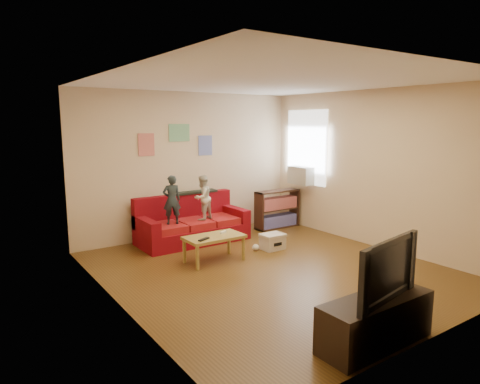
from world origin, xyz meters
TOP-DOWN VIEW (x-y plane):
  - room_shell at (0.00, 0.00)m, footprint 4.52×5.02m
  - sofa at (-0.23, 2.03)m, footprint 1.96×0.90m
  - child_a at (-0.68, 1.87)m, footprint 0.35×0.28m
  - child_b at (-0.08, 1.87)m, footprint 0.47×0.42m
  - coffee_table at (-0.49, 0.80)m, footprint 0.91×0.50m
  - remote at (-0.74, 0.68)m, footprint 0.22×0.13m
  - game_controller at (-0.29, 0.85)m, footprint 0.14×0.09m
  - bookshelf at (1.70, 1.92)m, footprint 0.97×0.29m
  - window at (2.22, 1.65)m, footprint 0.04×1.08m
  - ac_unit at (2.10, 1.65)m, footprint 0.28×0.55m
  - artwork_left at (-0.85, 2.48)m, footprint 0.30×0.01m
  - artwork_center at (-0.20, 2.48)m, footprint 0.42×0.01m
  - artwork_right at (0.35, 2.48)m, footprint 0.30×0.01m
  - file_box at (0.66, 0.78)m, footprint 0.39×0.30m
  - tv_stand at (-0.51, -2.25)m, footprint 1.27×0.43m
  - television at (-0.51, -2.25)m, footprint 1.05×0.32m
  - tissue at (0.38, 0.88)m, footprint 0.14×0.14m

SIDE VIEW (x-z plane):
  - tissue at x=0.38m, z-range 0.00..0.11m
  - file_box at x=0.66m, z-range 0.00..0.27m
  - tv_stand at x=-0.51m, z-range 0.00..0.47m
  - sofa at x=-0.23m, z-range -0.14..0.72m
  - bookshelf at x=1.70m, z-range -0.04..0.73m
  - coffee_table at x=-0.49m, z-range 0.15..0.56m
  - remote at x=-0.74m, z-range 0.41..0.43m
  - game_controller at x=-0.29m, z-range 0.41..0.44m
  - television at x=-0.51m, z-range 0.47..1.08m
  - child_b at x=-0.08m, z-range 0.41..1.21m
  - child_a at x=-0.68m, z-range 0.41..1.26m
  - ac_unit at x=2.10m, z-range 0.91..1.26m
  - room_shell at x=0.00m, z-range -0.01..2.71m
  - window at x=2.22m, z-range 0.90..2.38m
  - artwork_right at x=0.35m, z-range 1.51..1.89m
  - artwork_left at x=-0.85m, z-range 1.55..1.95m
  - artwork_center at x=-0.20m, z-range 1.79..2.11m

